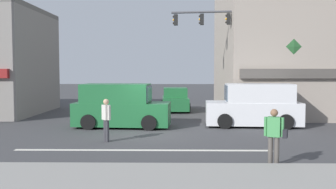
{
  "coord_description": "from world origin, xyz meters",
  "views": [
    {
      "loc": [
        1.08,
        -16.99,
        2.8
      ],
      "look_at": [
        0.78,
        2.0,
        1.6
      ],
      "focal_mm": 42.0,
      "sensor_mm": 36.0,
      "label": 1
    }
  ],
  "objects_px": {
    "street_tree": "(284,49)",
    "pedestrian_foreground_with_bag": "(275,134)",
    "traffic_light_mast": "(235,42)",
    "van_parked_curbside": "(120,107)",
    "van_approaching_near": "(255,106)",
    "pedestrian_mid_crossing": "(106,117)",
    "sedan_crossing_leftbound": "(175,100)"
  },
  "relations": [
    {
      "from": "van_approaching_near",
      "to": "pedestrian_foreground_with_bag",
      "type": "xyz_separation_m",
      "value": [
        -1.07,
        -8.06,
        -0.05
      ]
    },
    {
      "from": "pedestrian_foreground_with_bag",
      "to": "pedestrian_mid_crossing",
      "type": "xyz_separation_m",
      "value": [
        -5.55,
        3.8,
        -0.0
      ]
    },
    {
      "from": "street_tree",
      "to": "pedestrian_foreground_with_bag",
      "type": "bearing_deg",
      "value": -106.42
    },
    {
      "from": "traffic_light_mast",
      "to": "van_parked_curbside",
      "type": "relative_size",
      "value": 1.32
    },
    {
      "from": "van_approaching_near",
      "to": "street_tree",
      "type": "bearing_deg",
      "value": 54.96
    },
    {
      "from": "traffic_light_mast",
      "to": "street_tree",
      "type": "bearing_deg",
      "value": 20.6
    },
    {
      "from": "traffic_light_mast",
      "to": "van_approaching_near",
      "type": "bearing_deg",
      "value": -72.41
    },
    {
      "from": "street_tree",
      "to": "pedestrian_mid_crossing",
      "type": "height_order",
      "value": "street_tree"
    },
    {
      "from": "van_parked_curbside",
      "to": "pedestrian_mid_crossing",
      "type": "distance_m",
      "value": 3.85
    },
    {
      "from": "sedan_crossing_leftbound",
      "to": "van_approaching_near",
      "type": "xyz_separation_m",
      "value": [
        3.92,
        -7.34,
        0.29
      ]
    },
    {
      "from": "van_parked_curbside",
      "to": "pedestrian_foreground_with_bag",
      "type": "distance_m",
      "value": 9.44
    },
    {
      "from": "van_approaching_near",
      "to": "pedestrian_mid_crossing",
      "type": "xyz_separation_m",
      "value": [
        -6.63,
        -4.26,
        -0.06
      ]
    },
    {
      "from": "van_approaching_near",
      "to": "sedan_crossing_leftbound",
      "type": "bearing_deg",
      "value": 118.07
    },
    {
      "from": "traffic_light_mast",
      "to": "van_approaching_near",
      "type": "distance_m",
      "value": 3.97
    },
    {
      "from": "street_tree",
      "to": "van_approaching_near",
      "type": "height_order",
      "value": "street_tree"
    },
    {
      "from": "pedestrian_mid_crossing",
      "to": "van_approaching_near",
      "type": "bearing_deg",
      "value": 32.73
    },
    {
      "from": "van_approaching_near",
      "to": "pedestrian_mid_crossing",
      "type": "height_order",
      "value": "van_approaching_near"
    },
    {
      "from": "street_tree",
      "to": "pedestrian_mid_crossing",
      "type": "relative_size",
      "value": 3.59
    },
    {
      "from": "street_tree",
      "to": "van_parked_curbside",
      "type": "distance_m",
      "value": 10.01
    },
    {
      "from": "traffic_light_mast",
      "to": "pedestrian_mid_crossing",
      "type": "height_order",
      "value": "traffic_light_mast"
    },
    {
      "from": "pedestrian_mid_crossing",
      "to": "sedan_crossing_leftbound",
      "type": "bearing_deg",
      "value": 76.85
    },
    {
      "from": "sedan_crossing_leftbound",
      "to": "van_approaching_near",
      "type": "distance_m",
      "value": 8.33
    },
    {
      "from": "pedestrian_mid_crossing",
      "to": "pedestrian_foreground_with_bag",
      "type": "bearing_deg",
      "value": -34.36
    },
    {
      "from": "van_parked_curbside",
      "to": "traffic_light_mast",
      "type": "bearing_deg",
      "value": 22.99
    },
    {
      "from": "traffic_light_mast",
      "to": "pedestrian_foreground_with_bag",
      "type": "bearing_deg",
      "value": -92.27
    },
    {
      "from": "sedan_crossing_leftbound",
      "to": "pedestrian_mid_crossing",
      "type": "xyz_separation_m",
      "value": [
        -2.71,
        -11.6,
        0.24
      ]
    },
    {
      "from": "pedestrian_foreground_with_bag",
      "to": "pedestrian_mid_crossing",
      "type": "bearing_deg",
      "value": 145.64
    },
    {
      "from": "street_tree",
      "to": "pedestrian_mid_crossing",
      "type": "bearing_deg",
      "value": -139.93
    },
    {
      "from": "traffic_light_mast",
      "to": "pedestrian_foreground_with_bag",
      "type": "distance_m",
      "value": 10.71
    },
    {
      "from": "van_approaching_near",
      "to": "pedestrian_mid_crossing",
      "type": "bearing_deg",
      "value": -147.27
    },
    {
      "from": "van_parked_curbside",
      "to": "van_approaching_near",
      "type": "distance_m",
      "value": 6.62
    },
    {
      "from": "sedan_crossing_leftbound",
      "to": "van_approaching_near",
      "type": "bearing_deg",
      "value": -61.93
    }
  ]
}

